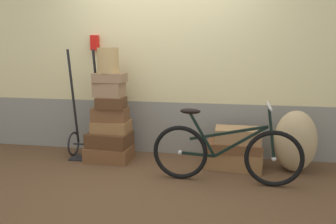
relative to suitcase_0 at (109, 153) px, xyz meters
The scene contains 16 objects.
ground 0.73m from the suitcase_0, 27.34° to the right, with size 10.23×5.20×0.06m, color #513823.
station_building 1.47m from the suitcase_0, 38.18° to the left, with size 8.23×0.74×2.61m.
suitcase_0 is the anchor object (origin of this frame).
suitcase_1 0.18m from the suitcase_0, 13.32° to the left, with size 0.53×0.38×0.18m, color #4C2D19.
suitcase_2 0.35m from the suitcase_0, 68.30° to the left, with size 0.46×0.33×0.14m, color olive.
suitcase_3 0.51m from the suitcase_0, 74.72° to the left, with size 0.44×0.29×0.17m, color brown.
suitcase_4 0.66m from the suitcase_0, ahead, with size 0.35×0.24×0.14m, color #4C2D19.
suitcase_5 0.82m from the suitcase_0, 74.58° to the left, with size 0.35×0.25×0.19m, color #937051.
suitcase_6 0.97m from the suitcase_0, 45.12° to the left, with size 0.39×0.25×0.11m, color #937051.
suitcase_7 1.58m from the suitcase_0, ahead, with size 0.67×0.42×0.21m, color olive.
suitcase_8 1.58m from the suitcase_0, ahead, with size 0.63×0.39×0.12m, color brown.
suitcase_9 1.64m from the suitcase_0, ahead, with size 0.53×0.34×0.16m, color #9E754C.
wicker_basket 1.18m from the suitcase_0, 59.70° to the left, with size 0.26×0.26×0.31m, color tan.
luggage_trolley 0.41m from the suitcase_0, 166.77° to the left, with size 0.42×0.38×1.41m.
burlap_sack 2.28m from the suitcase_0, ahead, with size 0.48×0.41×0.72m, color tan.
bicycle 1.57m from the suitcase_0, 17.64° to the right, with size 1.59×0.46×0.86m.
Camera 1 is at (0.86, -3.61, 1.43)m, focal length 35.88 mm.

